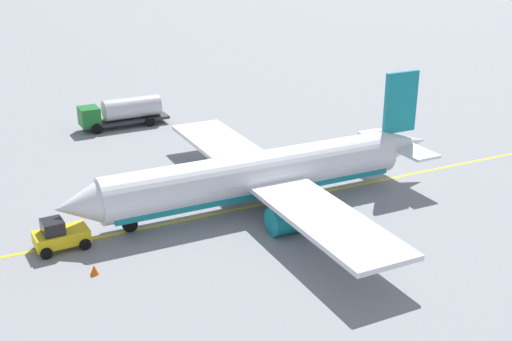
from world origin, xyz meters
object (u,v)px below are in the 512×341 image
at_px(airplane, 262,175).
at_px(refueling_worker, 224,139).
at_px(safety_cone_nose, 94,270).
at_px(pushback_tug, 60,235).
at_px(fuel_tanker, 123,112).

height_order(airplane, refueling_worker, airplane).
bearing_deg(refueling_worker, airplane, 76.13).
bearing_deg(safety_cone_nose, pushback_tug, -76.63).
bearing_deg(refueling_worker, pushback_tug, 36.21).
bearing_deg(safety_cone_nose, refueling_worker, -134.21).
height_order(refueling_worker, safety_cone_nose, refueling_worker).
distance_m(airplane, refueling_worker, 14.77).
bearing_deg(pushback_tug, refueling_worker, -143.79).
relative_size(airplane, safety_cone_nose, 49.35).
bearing_deg(fuel_tanker, airplane, 97.15).
height_order(fuel_tanker, safety_cone_nose, fuel_tanker).
bearing_deg(safety_cone_nose, airplane, -163.18).
distance_m(airplane, fuel_tanker, 25.91).
bearing_deg(airplane, pushback_tug, -0.55).
bearing_deg(pushback_tug, safety_cone_nose, 103.37).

